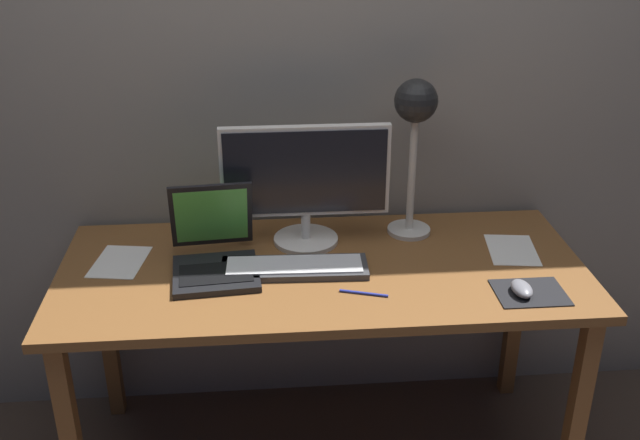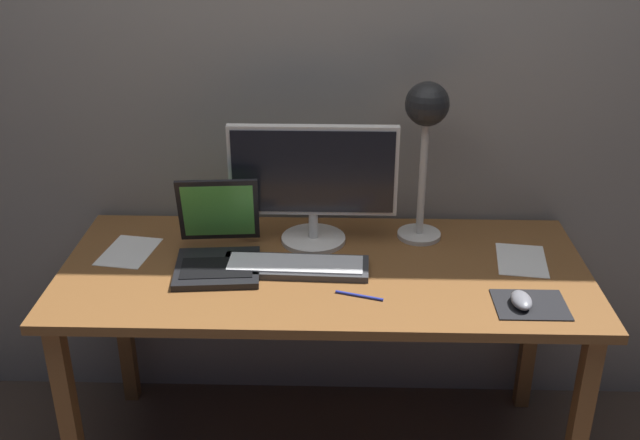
% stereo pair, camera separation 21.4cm
% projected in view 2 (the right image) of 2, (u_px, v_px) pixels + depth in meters
% --- Properties ---
extents(back_wall, '(4.80, 0.06, 2.60)m').
position_uv_depth(back_wall, '(328.00, 53.00, 2.39)').
color(back_wall, gray).
rests_on(back_wall, ground).
extents(desk, '(1.60, 0.70, 0.74)m').
position_uv_depth(desk, '(324.00, 289.00, 2.30)').
color(desk, brown).
rests_on(desk, ground).
extents(monitor, '(0.53, 0.21, 0.39)m').
position_uv_depth(monitor, '(313.00, 179.00, 2.33)').
color(monitor, silver).
rests_on(monitor, desk).
extents(keyboard_main, '(0.44, 0.16, 0.03)m').
position_uv_depth(keyboard_main, '(295.00, 266.00, 2.24)').
color(keyboard_main, '#38383A').
rests_on(keyboard_main, desk).
extents(laptop, '(0.28, 0.33, 0.25)m').
position_uv_depth(laptop, '(218.00, 240.00, 2.27)').
color(laptop, black).
rests_on(laptop, desk).
extents(desk_lamp, '(0.14, 0.14, 0.52)m').
position_uv_depth(desk_lamp, '(426.00, 123.00, 2.28)').
color(desk_lamp, beige).
rests_on(desk_lamp, desk).
extents(mousepad, '(0.20, 0.16, 0.00)m').
position_uv_depth(mousepad, '(530.00, 305.00, 2.06)').
color(mousepad, black).
rests_on(mousepad, desk).
extents(mouse, '(0.06, 0.10, 0.03)m').
position_uv_depth(mouse, '(521.00, 300.00, 2.05)').
color(mouse, slate).
rests_on(mouse, mousepad).
extents(paper_sheet_near_mouse, '(0.18, 0.23, 0.00)m').
position_uv_depth(paper_sheet_near_mouse, '(522.00, 260.00, 2.30)').
color(paper_sheet_near_mouse, white).
rests_on(paper_sheet_near_mouse, desk).
extents(paper_sheet_by_keyboard, '(0.18, 0.23, 0.00)m').
position_uv_depth(paper_sheet_by_keyboard, '(129.00, 252.00, 2.35)').
color(paper_sheet_by_keyboard, white).
rests_on(paper_sheet_by_keyboard, desk).
extents(pen, '(0.14, 0.05, 0.01)m').
position_uv_depth(pen, '(359.00, 296.00, 2.10)').
color(pen, '#2633A5').
rests_on(pen, desk).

